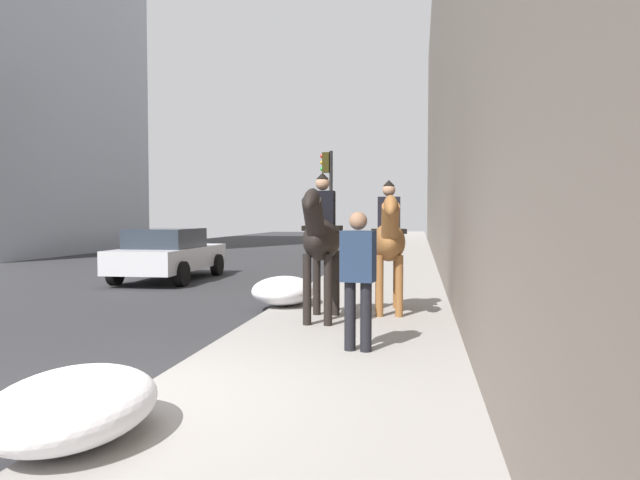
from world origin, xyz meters
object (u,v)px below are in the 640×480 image
object	(u,v)px
mounted_horse_far	(389,239)
car_near_lane	(169,253)
mounted_horse_near	(321,237)
traffic_light_near_curb	(329,190)
pedestrian_greeting	(358,271)

from	to	relation	value
mounted_horse_far	car_near_lane	xyz separation A→B (m)	(4.96, 6.32, -0.63)
mounted_horse_near	car_near_lane	distance (m)	7.95
mounted_horse_far	traffic_light_near_curb	size ratio (longest dim) A/B	0.56
mounted_horse_near	traffic_light_near_curb	world-z (taller)	traffic_light_near_curb
pedestrian_greeting	car_near_lane	size ratio (longest dim) A/B	0.38
car_near_lane	mounted_horse_far	bearing A→B (deg)	-129.71
mounted_horse_near	car_near_lane	bearing A→B (deg)	-138.80
pedestrian_greeting	car_near_lane	distance (m)	9.88
car_near_lane	pedestrian_greeting	bearing A→B (deg)	-143.43
mounted_horse_far	traffic_light_near_curb	distance (m)	10.09
pedestrian_greeting	traffic_light_near_curb	distance (m)	12.79
pedestrian_greeting	car_near_lane	xyz separation A→B (m)	(7.76, 6.10, -0.35)
mounted_horse_far	traffic_light_near_curb	bearing A→B (deg)	-169.67
mounted_horse_near	mounted_horse_far	xyz separation A→B (m)	(0.91, -1.01, -0.06)
mounted_horse_near	traffic_light_near_curb	size ratio (longest dim) A/B	0.58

